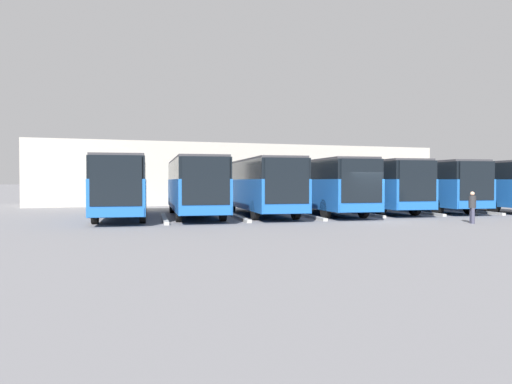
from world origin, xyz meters
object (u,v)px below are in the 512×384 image
at_px(bus_0, 473,184).
at_px(bus_5, 194,185).
at_px(pedestrian, 472,206).
at_px(bus_1, 422,184).
at_px(bus_6, 123,185).
at_px(bus_2, 371,184).
at_px(bus_3, 322,184).
at_px(bus_4, 260,184).

xyz_separation_m(bus_0, bus_5, (19.92, 0.01, 0.00)).
bearing_deg(pedestrian, bus_1, 178.27).
relative_size(bus_0, bus_6, 1.00).
height_order(bus_2, bus_3, same).
height_order(bus_0, bus_2, same).
relative_size(bus_3, bus_6, 1.00).
bearing_deg(bus_0, pedestrian, 54.23).
bearing_deg(bus_0, bus_2, 3.77).
bearing_deg(bus_2, bus_5, 8.96).
bearing_deg(pedestrian, bus_6, -97.28).
bearing_deg(bus_0, bus_5, 6.88).
bearing_deg(bus_2, pedestrian, 95.32).
relative_size(bus_6, pedestrian, 7.76).
bearing_deg(bus_5, bus_2, -171.04).
bearing_deg(bus_1, bus_0, -178.43).
distance_m(bus_3, pedestrian, 9.40).
bearing_deg(bus_6, bus_4, -175.08).
bearing_deg(bus_4, bus_2, -169.13).
relative_size(bus_4, pedestrian, 7.76).
bearing_deg(bus_5, bus_1, -171.79).
bearing_deg(pedestrian, bus_2, -158.77).
distance_m(bus_1, bus_4, 11.96).
xyz_separation_m(bus_3, bus_6, (11.95, -0.50, 0.00)).
distance_m(bus_1, bus_2, 3.98).
xyz_separation_m(bus_4, bus_6, (7.97, -0.27, 0.00)).
distance_m(bus_5, bus_6, 3.99).
height_order(bus_1, bus_4, same).
relative_size(bus_4, bus_5, 1.00).
xyz_separation_m(bus_1, bus_6, (19.92, 0.23, 0.00)).
relative_size(bus_2, bus_4, 1.00).
bearing_deg(bus_6, bus_3, -175.57).
bearing_deg(bus_2, bus_1, -174.03).
bearing_deg(bus_3, bus_1, -167.87).
bearing_deg(bus_4, bus_1, -170.76).
xyz_separation_m(bus_5, pedestrian, (-11.70, 8.92, -1.01)).
relative_size(bus_5, pedestrian, 7.76).
relative_size(bus_3, bus_4, 1.00).
relative_size(bus_2, bus_3, 1.00).
xyz_separation_m(bus_4, pedestrian, (-7.72, 8.80, -1.01)).
xyz_separation_m(bus_6, pedestrian, (-15.69, 9.07, -1.01)).
bearing_deg(bus_1, bus_4, 9.24).
bearing_deg(bus_6, bus_5, -175.27).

